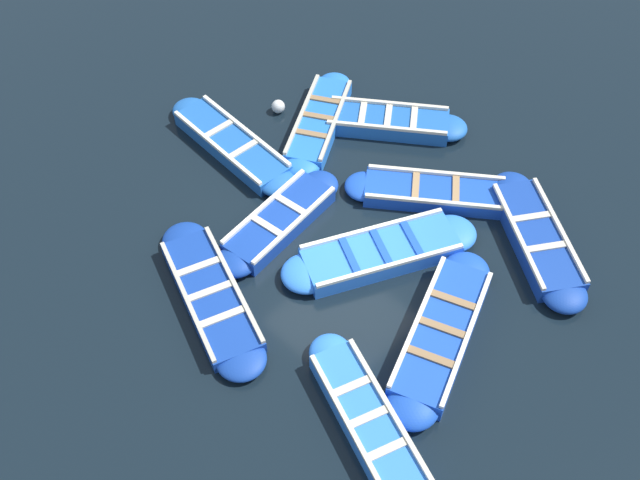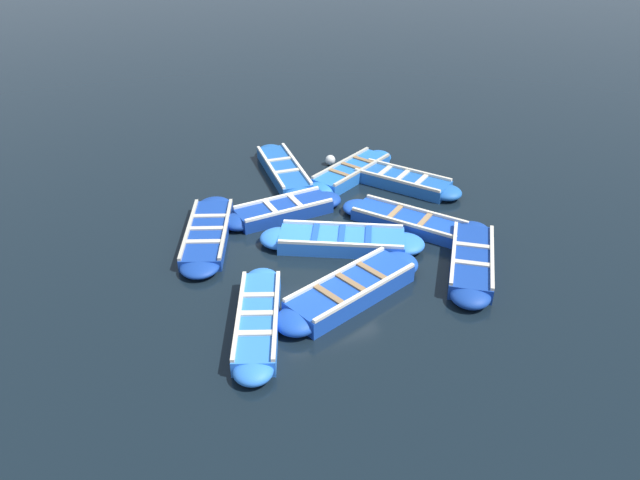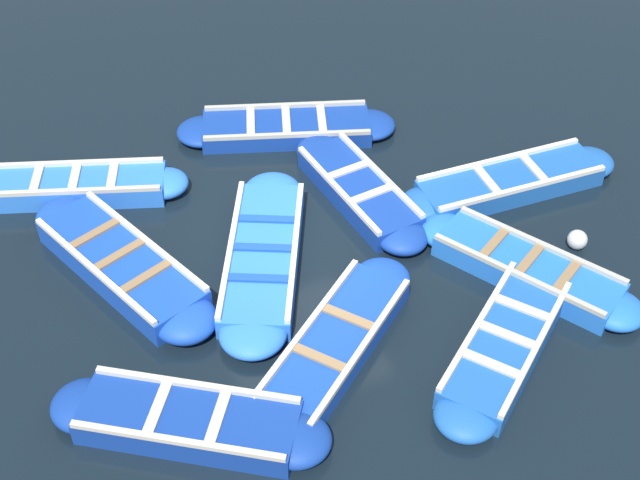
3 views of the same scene
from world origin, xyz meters
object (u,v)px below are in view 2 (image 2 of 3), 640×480
at_px(boat_centre, 284,170).
at_px(boat_outer_right, 342,241).
at_px(boat_broadside, 472,261).
at_px(boat_alongside, 284,210).
at_px(boat_drifting, 402,181).
at_px(boat_stern_in, 351,291).
at_px(boat_end_of_row, 258,320).
at_px(boat_outer_left, 352,172).
at_px(boat_tucked, 409,222).
at_px(buoy_orange_near, 330,160).
at_px(boat_bow_out, 208,234).

bearing_deg(boat_centre, boat_outer_right, 179.23).
height_order(boat_broadside, boat_outer_right, boat_broadside).
relative_size(boat_outer_right, boat_centre, 1.01).
relative_size(boat_broadside, boat_outer_right, 0.87).
bearing_deg(boat_alongside, boat_drifting, -84.66).
relative_size(boat_centre, boat_stern_in, 0.98).
bearing_deg(boat_outer_right, boat_end_of_row, 127.45).
relative_size(boat_stern_in, boat_outer_left, 1.14).
xyz_separation_m(boat_tucked, buoy_orange_near, (4.24, 0.34, 0.00)).
bearing_deg(boat_tucked, boat_bow_out, 74.20).
relative_size(boat_bow_out, boat_outer_left, 1.12).
xyz_separation_m(boat_tucked, boat_alongside, (1.74, 2.75, 0.02)).
bearing_deg(buoy_orange_near, boat_bow_out, 122.39).
relative_size(boat_bow_out, boat_drifting, 1.17).
height_order(boat_centre, buoy_orange_near, boat_centre).
xyz_separation_m(boat_bow_out, boat_outer_left, (1.80, -4.74, 0.03)).
height_order(boat_stern_in, boat_drifting, boat_stern_in).
height_order(boat_broadside, boat_alongside, boat_broadside).
bearing_deg(boat_end_of_row, boat_drifting, -52.13).
xyz_separation_m(boat_outer_right, boat_stern_in, (-1.96, 0.67, 0.03)).
height_order(boat_outer_right, boat_end_of_row, boat_end_of_row).
bearing_deg(buoy_orange_near, boat_alongside, 136.10).
relative_size(boat_stern_in, boat_drifting, 1.19).
height_order(boat_outer_left, buoy_orange_near, boat_outer_left).
distance_m(boat_stern_in, boat_outer_left, 5.94).
relative_size(boat_tucked, boat_stern_in, 0.88).
bearing_deg(boat_outer_right, boat_tucked, -83.33).
xyz_separation_m(boat_broadside, boat_stern_in, (-0.01, 3.04, 0.02)).
distance_m(boat_broadside, boat_outer_left, 5.39).
height_order(boat_centre, boat_outer_left, boat_outer_left).
height_order(boat_end_of_row, boat_outer_left, same).
bearing_deg(boat_centre, boat_broadside, -159.69).
relative_size(boat_broadside, buoy_orange_near, 11.14).
bearing_deg(boat_stern_in, boat_end_of_row, 94.51).
xyz_separation_m(boat_broadside, boat_bow_out, (3.56, 5.26, -0.03)).
bearing_deg(boat_outer_right, boat_drifting, -51.73).
relative_size(boat_tucked, boat_outer_right, 0.88).
bearing_deg(boat_broadside, boat_bow_out, 55.88).
height_order(boat_broadside, boat_tucked, boat_broadside).
height_order(boat_outer_right, boat_drifting, same).
distance_m(boat_alongside, boat_stern_in, 3.94).
xyz_separation_m(boat_drifting, buoy_orange_near, (2.16, 1.30, -0.02)).
bearing_deg(boat_centre, boat_outer_left, -116.31).
height_order(boat_centre, boat_alongside, boat_alongside).
xyz_separation_m(boat_end_of_row, boat_alongside, (4.10, -2.01, -0.00)).
xyz_separation_m(boat_outer_right, boat_alongside, (1.97, 0.77, 0.00)).
bearing_deg(boat_drifting, buoy_orange_near, 31.15).
bearing_deg(boat_drifting, boat_centre, 55.46).
relative_size(boat_centre, buoy_orange_near, 12.71).
distance_m(boat_outer_right, boat_drifting, 3.74).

